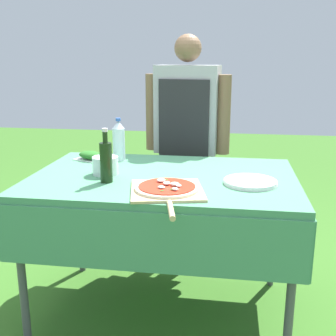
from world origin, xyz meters
The scene contains 9 objects.
ground_plane centered at (0.00, 0.00, 0.00)m, with size 12.00×12.00×0.00m, color #386B23.
prep_table centered at (0.00, 0.00, 0.74)m, with size 1.40×0.94×0.82m.
person_cook centered at (0.05, 0.73, 0.92)m, with size 0.58×0.24×1.57m.
pizza_on_peel centered at (0.06, -0.28, 0.83)m, with size 0.39×0.55×0.05m.
oil_bottle centered at (-0.26, -0.17, 0.92)m, with size 0.06×0.06×0.27m.
water_bottle centered at (-0.32, 0.29, 0.94)m, with size 0.07×0.07×0.26m.
herb_container centered at (-0.49, 0.27, 0.84)m, with size 0.22×0.18×0.05m.
mixing_tub centered at (-0.31, -0.02, 0.86)m, with size 0.14×0.14×0.09m, color silver.
plate_stack centered at (0.45, -0.09, 0.83)m, with size 0.26×0.26×0.02m.
Camera 1 is at (0.34, -2.11, 1.42)m, focal length 45.00 mm.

